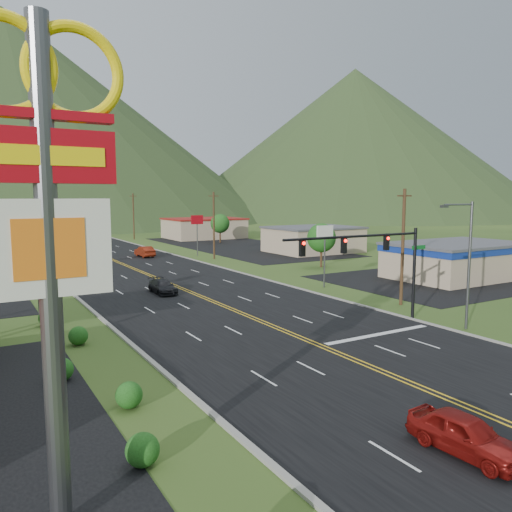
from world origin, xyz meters
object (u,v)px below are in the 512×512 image
pylon_sign (46,199)px  streetlight_west (18,224)px  car_red_far (145,252)px  streetlight_east (467,257)px  traffic_signal (376,253)px  car_dark_mid (163,287)px  car_red_near (465,435)px

pylon_sign → streetlight_west: bearing=85.5°
car_red_far → streetlight_east: bearing=93.9°
pylon_sign → traffic_signal: pylon_sign is taller
pylon_sign → traffic_signal: bearing=27.1°
pylon_sign → car_dark_mid: pylon_sign is taller
pylon_sign → car_red_far: size_ratio=2.84×
traffic_signal → car_dark_mid: (-9.00, 19.38, -4.67)m
streetlight_east → car_dark_mid: streetlight_east is taller
streetlight_east → car_red_far: (-5.84, 52.79, -4.37)m
car_dark_mid → car_red_near: bearing=-90.9°
streetlight_west → car_red_far: streetlight_west is taller
car_dark_mid → streetlight_east: bearing=-58.7°
streetlight_west → car_red_near: (8.04, -71.20, -4.45)m
streetlight_west → car_red_far: bearing=-23.0°
traffic_signal → car_red_far: (-1.15, 48.80, -4.52)m
pylon_sign → car_red_far: (22.34, 60.79, -8.49)m
car_red_near → streetlight_east: bearing=32.6°
pylon_sign → traffic_signal: size_ratio=1.07×
car_red_near → streetlight_west: bearing=92.0°
streetlight_east → streetlight_west: bearing=110.9°
pylon_sign → car_red_near: bearing=-13.5°
car_red_near → car_dark_mid: 34.59m
car_dark_mid → streetlight_west: bearing=105.0°
car_red_near → car_red_far: car_red_far is taller
car_dark_mid → pylon_sign: bearing=-113.8°
streetlight_east → car_red_near: size_ratio=2.09×
car_red_near → car_red_far: bearing=77.6°
streetlight_west → car_dark_mid: bearing=-76.0°
pylon_sign → streetlight_east: 29.58m
streetlight_east → streetlight_west: same height
traffic_signal → car_red_near: (-10.12, -15.19, -4.60)m
streetlight_west → car_red_near: bearing=-83.6°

